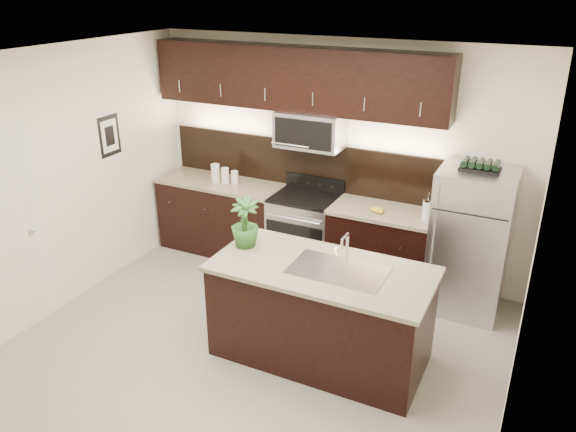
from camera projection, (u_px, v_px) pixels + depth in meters
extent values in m
plane|color=gray|center=(255.00, 348.00, 5.40)|extent=(4.50, 4.50, 0.00)
cube|color=silver|center=(336.00, 158.00, 6.51)|extent=(4.50, 0.02, 2.70)
cube|color=silver|center=(79.00, 345.00, 3.21)|extent=(4.50, 0.02, 2.70)
cube|color=silver|center=(61.00, 181.00, 5.77)|extent=(0.02, 4.00, 2.70)
cube|color=silver|center=(529.00, 276.00, 3.95)|extent=(0.02, 4.00, 2.70)
cube|color=white|center=(247.00, 60.00, 4.33)|extent=(4.50, 4.00, 0.02)
cube|color=silver|center=(2.00, 242.00, 5.24)|extent=(0.04, 0.80, 2.02)
sphere|color=silver|center=(33.00, 231.00, 5.49)|extent=(0.06, 0.06, 0.06)
cube|color=black|center=(110.00, 136.00, 6.27)|extent=(0.01, 0.32, 0.46)
cube|color=white|center=(110.00, 136.00, 6.27)|extent=(0.00, 0.24, 0.36)
cube|color=black|center=(222.00, 217.00, 7.18)|extent=(1.57, 0.62, 0.90)
cube|color=black|center=(382.00, 250.00, 6.33)|extent=(1.16, 0.62, 0.90)
cube|color=#B2B2B7|center=(305.00, 234.00, 6.71)|extent=(0.76, 0.62, 0.90)
cube|color=black|center=(305.00, 198.00, 6.53)|extent=(0.76, 0.60, 0.03)
cube|color=tan|center=(220.00, 183.00, 7.00)|extent=(1.59, 0.65, 0.04)
cube|color=tan|center=(385.00, 212.00, 6.14)|extent=(1.18, 0.65, 0.04)
cube|color=black|center=(300.00, 164.00, 6.74)|extent=(3.49, 0.02, 0.56)
cube|color=#B2B2B7|center=(310.00, 130.00, 6.31)|extent=(0.76, 0.40, 0.40)
cube|color=black|center=(295.00, 79.00, 6.21)|extent=(3.49, 0.33, 0.70)
cube|color=black|center=(321.00, 315.00, 5.12)|extent=(1.90, 0.90, 0.90)
cube|color=tan|center=(322.00, 269.00, 4.94)|extent=(1.96, 0.96, 0.04)
cube|color=silver|center=(338.00, 270.00, 4.87)|extent=(0.84, 0.50, 0.01)
cylinder|color=silver|center=(347.00, 249.00, 4.99)|extent=(0.03, 0.03, 0.24)
cylinder|color=silver|center=(345.00, 237.00, 4.88)|extent=(0.02, 0.14, 0.02)
cylinder|color=silver|center=(342.00, 245.00, 4.84)|extent=(0.02, 0.02, 0.10)
cube|color=#B2B2B7|center=(470.00, 242.00, 5.77)|extent=(0.75, 0.68, 1.55)
cube|color=black|center=(480.00, 169.00, 5.46)|extent=(0.38, 0.24, 0.03)
cylinder|color=black|center=(465.00, 162.00, 5.50)|extent=(0.06, 0.22, 0.06)
cylinder|color=black|center=(473.00, 163.00, 5.47)|extent=(0.06, 0.22, 0.06)
cylinder|color=black|center=(481.00, 164.00, 5.44)|extent=(0.06, 0.22, 0.06)
cylinder|color=black|center=(489.00, 165.00, 5.41)|extent=(0.06, 0.22, 0.06)
cylinder|color=black|center=(497.00, 166.00, 5.38)|extent=(0.06, 0.22, 0.06)
imported|color=#265220|center=(245.00, 223.00, 5.23)|extent=(0.35, 0.35, 0.48)
cylinder|color=silver|center=(215.00, 173.00, 6.92)|extent=(0.11, 0.11, 0.23)
cylinder|color=silver|center=(225.00, 175.00, 6.90)|extent=(0.10, 0.10, 0.19)
cylinder|color=silver|center=(235.00, 177.00, 6.87)|extent=(0.09, 0.09, 0.16)
cylinder|color=silver|center=(427.00, 210.00, 5.87)|extent=(0.10, 0.10, 0.20)
cylinder|color=silver|center=(428.00, 201.00, 5.82)|extent=(0.10, 0.10, 0.02)
cylinder|color=silver|center=(428.00, 196.00, 5.80)|extent=(0.01, 0.01, 0.08)
ellipsoid|color=gold|center=(375.00, 209.00, 6.09)|extent=(0.21, 0.19, 0.05)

